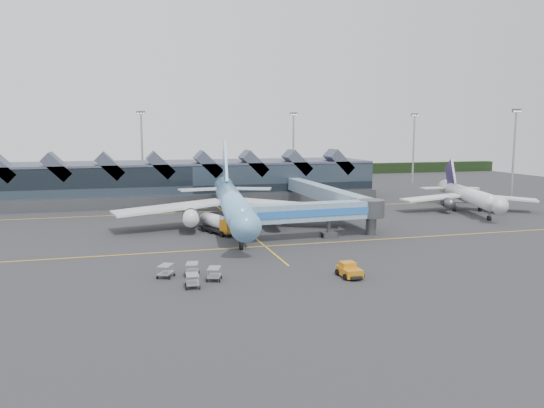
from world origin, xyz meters
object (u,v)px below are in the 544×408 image
object	(u,v)px
fuel_truck	(217,223)
jet_bridge	(323,212)
main_airliner	(232,202)
regional_jet	(468,195)
pushback_tug	(349,271)

from	to	relation	value
fuel_truck	jet_bridge	bearing A→B (deg)	-50.58
main_airliner	regional_jet	size ratio (longest dim) A/B	1.54
jet_bridge	pushback_tug	bearing A→B (deg)	-106.18
fuel_truck	pushback_tug	xyz separation A→B (m)	(10.58, -30.59, -1.00)
main_airliner	pushback_tug	xyz separation A→B (m)	(7.15, -35.31, -3.80)
main_airliner	jet_bridge	distance (m)	17.92
regional_jet	jet_bridge	size ratio (longest dim) A/B	1.27
main_airliner	pushback_tug	size ratio (longest dim) A/B	12.43
main_airliner	regional_jet	world-z (taller)	main_airliner
pushback_tug	jet_bridge	bearing A→B (deg)	75.68
regional_jet	jet_bridge	xyz separation A→B (m)	(-39.83, -18.18, 0.71)
pushback_tug	main_airliner	bearing A→B (deg)	100.15
main_airliner	fuel_truck	world-z (taller)	main_airliner
main_airliner	fuel_truck	distance (m)	6.47
regional_jet	pushback_tug	xyz separation A→B (m)	(-44.98, -40.46, -2.70)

